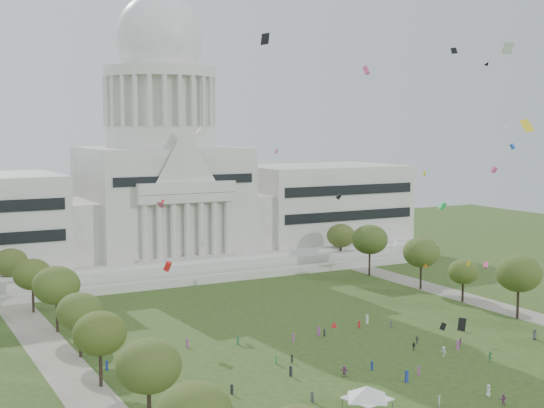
# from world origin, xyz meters

# --- Properties ---
(ground) EXTENTS (400.00, 400.00, 0.00)m
(ground) POSITION_xyz_m (0.00, 0.00, 0.00)
(ground) COLOR #32471B
(ground) RESTS_ON ground
(capitol) EXTENTS (160.00, 64.50, 91.30)m
(capitol) POSITION_xyz_m (0.00, 113.59, 22.30)
(capitol) COLOR beige
(capitol) RESTS_ON ground
(path_left) EXTENTS (8.00, 160.00, 0.04)m
(path_left) POSITION_xyz_m (-48.00, 30.00, 0.02)
(path_left) COLOR gray
(path_left) RESTS_ON ground
(path_right) EXTENTS (8.00, 160.00, 0.04)m
(path_right) POSITION_xyz_m (48.00, 30.00, 0.02)
(path_right) COLOR gray
(path_right) RESTS_ON ground
(row_tree_l_1) EXTENTS (8.86, 8.86, 12.59)m
(row_tree_l_1) POSITION_xyz_m (-44.07, -2.96, 8.95)
(row_tree_l_1) COLOR black
(row_tree_l_1) RESTS_ON ground
(row_tree_l_2) EXTENTS (8.42, 8.42, 11.97)m
(row_tree_l_2) POSITION_xyz_m (-45.04, 17.30, 8.51)
(row_tree_l_2) COLOR black
(row_tree_l_2) RESTS_ON ground
(row_tree_r_2) EXTENTS (9.55, 9.55, 13.58)m
(row_tree_r_2) POSITION_xyz_m (44.17, 17.44, 9.66)
(row_tree_r_2) COLOR black
(row_tree_r_2) RESTS_ON ground
(row_tree_l_3) EXTENTS (8.12, 8.12, 11.55)m
(row_tree_l_3) POSITION_xyz_m (-44.09, 33.92, 8.21)
(row_tree_l_3) COLOR black
(row_tree_l_3) RESTS_ON ground
(row_tree_r_3) EXTENTS (7.01, 7.01, 9.98)m
(row_tree_r_3) POSITION_xyz_m (44.40, 34.48, 7.08)
(row_tree_r_3) COLOR black
(row_tree_r_3) RESTS_ON ground
(row_tree_l_4) EXTENTS (9.29, 9.29, 13.21)m
(row_tree_l_4) POSITION_xyz_m (-44.08, 52.42, 9.39)
(row_tree_l_4) COLOR black
(row_tree_l_4) RESTS_ON ground
(row_tree_r_4) EXTENTS (9.19, 9.19, 13.06)m
(row_tree_r_4) POSITION_xyz_m (44.76, 50.04, 9.29)
(row_tree_r_4) COLOR black
(row_tree_r_4) RESTS_ON ground
(row_tree_l_5) EXTENTS (8.33, 8.33, 11.85)m
(row_tree_l_5) POSITION_xyz_m (-45.22, 71.01, 8.42)
(row_tree_l_5) COLOR black
(row_tree_l_5) RESTS_ON ground
(row_tree_r_5) EXTENTS (9.82, 9.82, 13.96)m
(row_tree_r_5) POSITION_xyz_m (43.49, 70.19, 9.93)
(row_tree_r_5) COLOR black
(row_tree_r_5) RESTS_ON ground
(row_tree_l_6) EXTENTS (8.19, 8.19, 11.64)m
(row_tree_l_6) POSITION_xyz_m (-46.87, 89.14, 8.27)
(row_tree_l_6) COLOR black
(row_tree_l_6) RESTS_ON ground
(row_tree_r_6) EXTENTS (8.42, 8.42, 11.97)m
(row_tree_r_6) POSITION_xyz_m (45.96, 88.13, 8.51)
(row_tree_r_6) COLOR black
(row_tree_r_6) RESTS_ON ground
(event_tent) EXTENTS (9.01, 9.01, 4.24)m
(event_tent) POSITION_xyz_m (-15.05, -11.75, 3.29)
(event_tent) COLOR #4C4C4C
(event_tent) RESTS_ON ground
(person_0) EXTENTS (1.16, 1.15, 2.03)m
(person_0) POSITION_xyz_m (35.05, 4.28, 1.01)
(person_0) COLOR #4C4C51
(person_0) RESTS_ON ground
(person_2) EXTENTS (0.84, 0.89, 1.56)m
(person_2) POSITION_xyz_m (19.56, 7.47, 0.78)
(person_2) COLOR #994C8C
(person_2) RESTS_ON ground
(person_3) EXTENTS (0.94, 1.25, 1.74)m
(person_3) POSITION_xyz_m (12.69, 4.28, 0.87)
(person_3) COLOR silver
(person_3) RESTS_ON ground
(person_4) EXTENTS (0.64, 0.98, 1.55)m
(person_4) POSITION_xyz_m (10.31, 9.66, 0.77)
(person_4) COLOR #26262B
(person_4) RESTS_ON ground
(person_5) EXTENTS (1.52, 1.80, 1.85)m
(person_5) POSITION_xyz_m (-8.87, 3.36, 0.92)
(person_5) COLOR #994C8C
(person_5) RESTS_ON ground
(person_6) EXTENTS (0.82, 1.05, 1.90)m
(person_6) POSITION_xyz_m (5.16, -14.50, 0.95)
(person_6) COLOR silver
(person_6) RESTS_ON ground
(person_7) EXTENTS (0.68, 0.73, 1.61)m
(person_7) POSITION_xyz_m (-4.09, -14.20, 0.81)
(person_7) COLOR silver
(person_7) RESTS_ON ground
(person_8) EXTENTS (0.79, 0.55, 1.50)m
(person_8) POSITION_xyz_m (-12.96, 13.60, 0.75)
(person_8) COLOR #26262B
(person_8) RESTS_ON ground
(person_9) EXTENTS (0.88, 1.34, 1.90)m
(person_9) POSITION_xyz_m (17.62, -2.07, 0.95)
(person_9) COLOR #33723F
(person_9) RESTS_ON ground
(person_10) EXTENTS (0.52, 0.90, 1.49)m
(person_10) POSITION_xyz_m (13.65, 12.81, 0.75)
(person_10) COLOR #4C4C51
(person_10) RESTS_ON ground
(person_11) EXTENTS (1.58, 0.75, 1.64)m
(person_11) POSITION_xyz_m (4.66, -18.06, 0.82)
(person_11) COLOR #994C8C
(person_11) RESTS_ON ground
(distant_crowd) EXTENTS (60.02, 34.84, 1.89)m
(distant_crowd) POSITION_xyz_m (-12.56, 14.60, 0.83)
(distant_crowd) COLOR olive
(distant_crowd) RESTS_ON ground
(kite_swarm) EXTENTS (87.96, 103.70, 60.42)m
(kite_swarm) POSITION_xyz_m (1.13, 7.40, 26.35)
(kite_swarm) COLOR yellow
(kite_swarm) RESTS_ON ground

